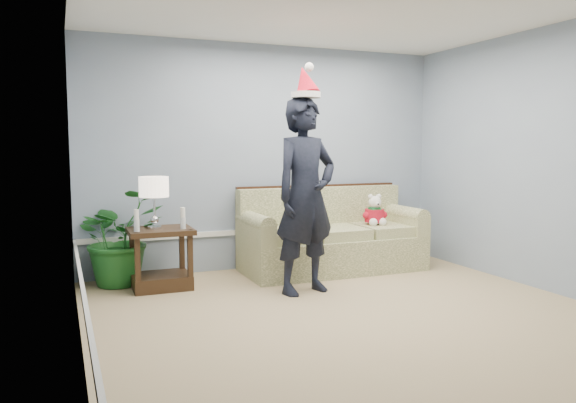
% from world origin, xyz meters
% --- Properties ---
extents(room_shell, '(4.54, 5.04, 2.74)m').
position_xyz_m(room_shell, '(0.00, 0.00, 1.35)').
color(room_shell, tan).
rests_on(room_shell, ground).
extents(wainscot_trim, '(4.49, 4.99, 0.06)m').
position_xyz_m(wainscot_trim, '(-1.18, 1.18, 0.45)').
color(wainscot_trim, white).
rests_on(wainscot_trim, room_shell).
extents(sofa, '(2.14, 0.92, 1.01)m').
position_xyz_m(sofa, '(0.64, 2.05, 0.36)').
color(sofa, '#4B5729').
rests_on(sofa, room_shell).
extents(side_table, '(0.66, 0.55, 0.63)m').
position_xyz_m(side_table, '(-1.41, 1.91, 0.25)').
color(side_table, '#352013').
rests_on(side_table, room_shell).
extents(table_lamp, '(0.30, 0.30, 0.54)m').
position_xyz_m(table_lamp, '(-1.46, 1.90, 1.05)').
color(table_lamp, silver).
rests_on(table_lamp, side_table).
extents(candle_pair, '(0.52, 0.06, 0.22)m').
position_xyz_m(candle_pair, '(-1.43, 1.78, 0.74)').
color(candle_pair, silver).
rests_on(candle_pair, side_table).
extents(houseplant, '(1.17, 1.10, 1.04)m').
position_xyz_m(houseplant, '(-1.78, 2.24, 0.52)').
color(houseplant, '#1C5F20').
rests_on(houseplant, room_shell).
extents(man, '(0.82, 0.64, 1.97)m').
position_xyz_m(man, '(-0.07, 1.19, 0.99)').
color(man, black).
rests_on(man, room_shell).
extents(santa_hat, '(0.38, 0.41, 0.34)m').
position_xyz_m(santa_hat, '(-0.07, 1.21, 2.11)').
color(santa_hat, white).
rests_on(santa_hat, man).
extents(teddy_bear, '(0.26, 0.28, 0.38)m').
position_xyz_m(teddy_bear, '(1.19, 1.95, 0.67)').
color(teddy_bear, white).
rests_on(teddy_bear, sofa).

